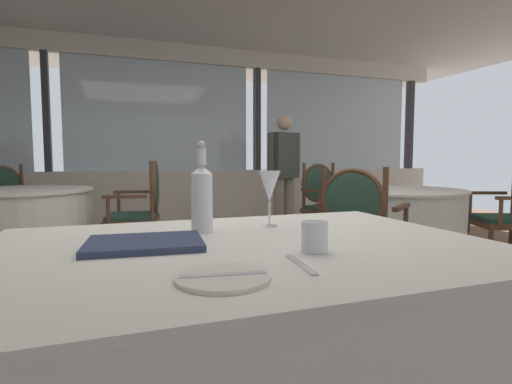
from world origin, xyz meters
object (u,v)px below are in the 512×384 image
dining_chair_0_0 (324,199)px  dining_chair_1_1 (142,206)px  water_tumbler (315,237)px  dining_chair_1_2 (3,201)px  water_bottle (202,196)px  wine_glass (270,187)px  menu_book (145,243)px  diner_person_1 (284,168)px  dining_chair_0_1 (358,225)px  side_plate (223,277)px

dining_chair_0_0 → dining_chair_1_1: 1.96m
water_tumbler → dining_chair_1_2: 4.29m
water_bottle → dining_chair_1_1: (-0.07, 2.36, -0.30)m
wine_glass → water_tumbler: 0.45m
water_tumbler → menu_book: (-0.45, 0.23, -0.03)m
water_bottle → dining_chair_1_1: water_bottle is taller
diner_person_1 → water_tumbler: bearing=-40.9°
water_bottle → dining_chair_1_1: bearing=91.7°
wine_glass → water_tumbler: (-0.03, -0.43, -0.11)m
dining_chair_0_0 → dining_chair_0_1: (-0.67, -1.63, 0.01)m
wine_glass → dining_chair_0_0: dining_chair_0_0 is taller
water_bottle → diner_person_1: size_ratio=0.21×
water_tumbler → dining_chair_1_2: size_ratio=0.09×
dining_chair_1_2 → dining_chair_0_0: bearing=52.5°
water_bottle → water_tumbler: (0.24, -0.41, -0.09)m
diner_person_1 → side_plate: bearing=-43.9°
dining_chair_0_1 → diner_person_1: bearing=40.0°
water_bottle → menu_book: (-0.21, -0.18, -0.12)m
dining_chair_0_1 → dining_chair_1_2: dining_chair_0_1 is taller
menu_book → wine_glass: bearing=28.0°
wine_glass → menu_book: wine_glass is taller
water_tumbler → water_bottle: bearing=120.1°
dining_chair_0_1 → water_tumbler: bearing=-166.4°
menu_book → dining_chair_0_0: size_ratio=0.35×
dining_chair_1_1 → dining_chair_1_2: (-1.38, 1.16, -0.02)m
menu_book → dining_chair_1_1: dining_chair_1_1 is taller
water_tumbler → menu_book: bearing=153.1°
menu_book → dining_chair_1_2: bearing=113.6°
water_tumbler → dining_chair_1_1: dining_chair_1_1 is taller
dining_chair_0_1 → dining_chair_0_0: bearing=30.1°
menu_book → diner_person_1: size_ratio=0.21×
side_plate → water_bottle: size_ratio=0.64×
dining_chair_1_1 → dining_chair_1_2: 1.81m
dining_chair_1_1 → diner_person_1: diner_person_1 is taller
menu_book → diner_person_1: (1.96, 3.45, 0.14)m
side_plate → diner_person_1: size_ratio=0.13×
wine_glass → dining_chair_0_0: size_ratio=0.22×
water_bottle → dining_chair_0_0: water_bottle is taller
water_bottle → dining_chair_0_0: size_ratio=0.34×
side_plate → water_bottle: 0.59m
dining_chair_0_0 → menu_book: bearing=-46.3°
side_plate → dining_chair_0_0: size_ratio=0.22×
side_plate → dining_chair_0_0: bearing=57.1°
dining_chair_1_1 → side_plate: bearing=100.0°
water_bottle → diner_person_1: (1.75, 3.27, 0.02)m
dining_chair_0_0 → side_plate: bearing=-40.7°
wine_glass → diner_person_1: size_ratio=0.14×
water_tumbler → diner_person_1: diner_person_1 is taller
water_bottle → dining_chair_1_2: 3.82m
dining_chair_0_0 → diner_person_1: size_ratio=0.61×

